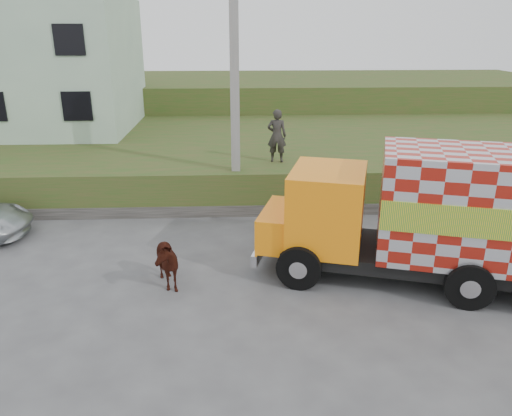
{
  "coord_description": "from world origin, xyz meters",
  "views": [
    {
      "loc": [
        -1.07,
        -12.11,
        6.16
      ],
      "look_at": [
        -0.45,
        1.27,
        1.3
      ],
      "focal_mm": 35.0,
      "sensor_mm": 36.0,
      "label": 1
    }
  ],
  "objects_px": {
    "cargo_truck": "(433,216)",
    "pedestrian": "(277,136)",
    "utility_pole": "(235,95)",
    "cow": "(162,261)"
  },
  "relations": [
    {
      "from": "utility_pole",
      "to": "cargo_truck",
      "type": "height_order",
      "value": "utility_pole"
    },
    {
      "from": "cow",
      "to": "pedestrian",
      "type": "distance_m",
      "value": 7.52
    },
    {
      "from": "cargo_truck",
      "to": "cow",
      "type": "distance_m",
      "value": 6.83
    },
    {
      "from": "pedestrian",
      "to": "cargo_truck",
      "type": "bearing_deg",
      "value": 127.24
    },
    {
      "from": "utility_pole",
      "to": "cargo_truck",
      "type": "distance_m",
      "value": 7.61
    },
    {
      "from": "cargo_truck",
      "to": "utility_pole",
      "type": "bearing_deg",
      "value": 148.22
    },
    {
      "from": "cargo_truck",
      "to": "pedestrian",
      "type": "distance_m",
      "value": 7.35
    },
    {
      "from": "utility_pole",
      "to": "cow",
      "type": "distance_m",
      "value": 6.62
    },
    {
      "from": "utility_pole",
      "to": "cargo_truck",
      "type": "relative_size",
      "value": 0.99
    },
    {
      "from": "utility_pole",
      "to": "pedestrian",
      "type": "bearing_deg",
      "value": 36.3
    }
  ]
}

